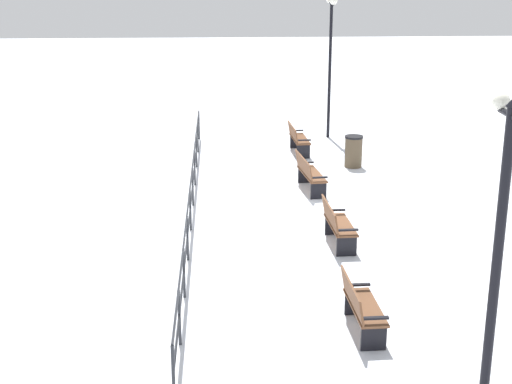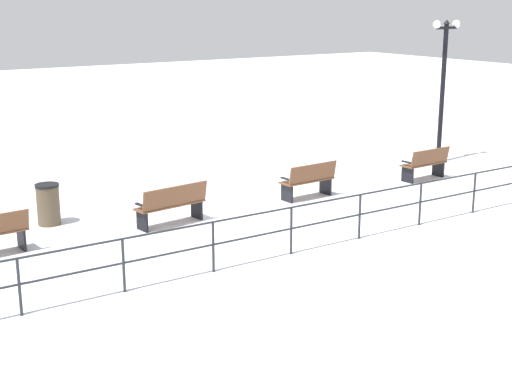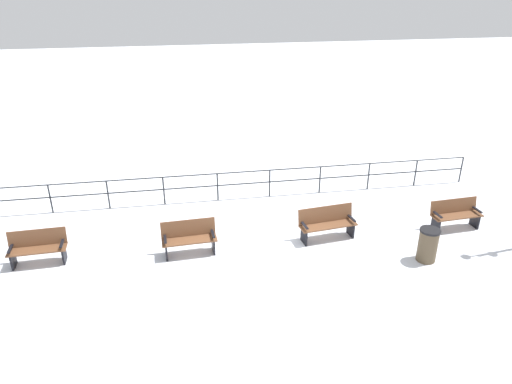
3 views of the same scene
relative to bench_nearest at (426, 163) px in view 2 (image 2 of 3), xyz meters
name	(u,v)px [view 2 (image 2 of 3)]	position (x,y,z in m)	size (l,w,h in m)	color
ground_plane	(243,210)	(0.20, 5.94, -0.47)	(80.00, 80.00, 0.00)	white
bench_nearest	(426,163)	(0.00, 0.00, 0.00)	(0.58, 1.49, 0.91)	brown
bench_second	(309,180)	(0.20, 3.95, 0.01)	(0.61, 1.51, 0.94)	brown
bench_third	(172,204)	(0.05, 7.90, 0.02)	(0.71, 1.72, 0.94)	brown
lamppost_near	(444,73)	(1.42, -2.04, 2.29)	(0.24, 1.07, 4.33)	black
waterfront_railing	(327,215)	(-2.99, 5.94, 0.19)	(0.05, 16.07, 0.99)	#26282D
trash_bin	(48,204)	(1.64, 10.19, 0.00)	(0.53, 0.53, 0.94)	brown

